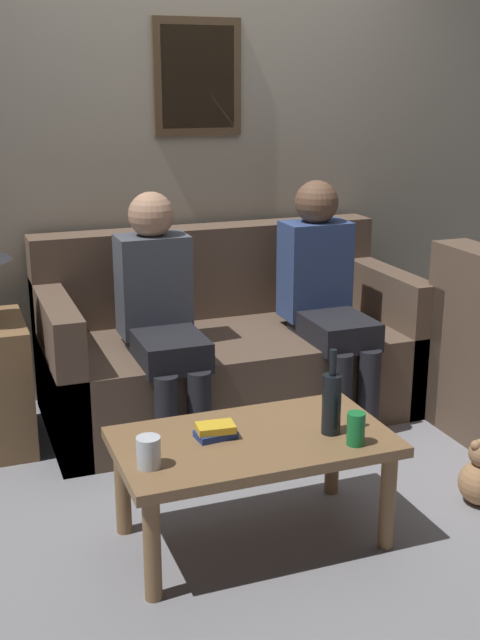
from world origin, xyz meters
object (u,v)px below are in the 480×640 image
object	(u,v)px
coffee_table	(253,452)
person_left	(161,309)
couch_main	(227,351)
person_right	(325,291)
drinking_glass	(149,452)
wine_bottle	(332,402)

from	to	relation	value
coffee_table	person_left	bearing A→B (deg)	93.62
couch_main	coffee_table	world-z (taller)	couch_main
coffee_table	person_left	xyz separation A→B (m)	(-0.07, 1.03, 0.28)
person_right	drinking_glass	bearing A→B (deg)	-137.11
person_right	wine_bottle	bearing A→B (deg)	-115.04
wine_bottle	coffee_table	bearing A→B (deg)	166.76
couch_main	person_right	bearing A→B (deg)	-25.99
couch_main	person_right	size ratio (longest dim) A/B	1.58
coffee_table	wine_bottle	size ratio (longest dim) A/B	3.11
drinking_glass	person_right	xyz separation A→B (m)	(1.21, 1.13, 0.18)
coffee_table	wine_bottle	bearing A→B (deg)	-13.24
drinking_glass	person_left	size ratio (longest dim) A/B	0.09
person_left	person_right	distance (m)	0.86
person_right	couch_main	bearing A→B (deg)	154.01
coffee_table	drinking_glass	bearing A→B (deg)	-166.95
couch_main	drinking_glass	bearing A→B (deg)	-119.44
drinking_glass	person_left	xyz separation A→B (m)	(0.35, 1.13, 0.17)
person_left	couch_main	bearing A→B (deg)	27.97
wine_bottle	person_right	world-z (taller)	person_right
coffee_table	person_right	bearing A→B (deg)	52.32
couch_main	coffee_table	distance (m)	1.30
couch_main	coffee_table	bearing A→B (deg)	-105.34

